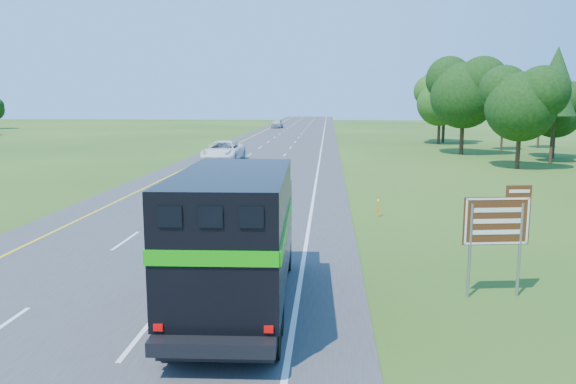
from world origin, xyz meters
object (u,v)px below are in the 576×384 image
Objects in this scene: exit_sign at (498,225)px; far_car at (277,124)px; white_suv at (223,151)px; horse_truck at (237,235)px.

far_car is at bearing 91.04° from exit_sign.
white_suv is 37.97m from exit_sign.
horse_truck is at bearing -176.02° from exit_sign.
white_suv is at bearing -84.83° from far_car.
far_car is (-0.76, 62.69, -0.11)m from white_suv.
exit_sign is (15.31, -97.74, 1.26)m from far_car.
horse_truck reaches higher than exit_sign.
horse_truck is 1.80× the size of far_car.
white_suv is 2.06× the size of exit_sign.
exit_sign reaches higher than white_suv.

